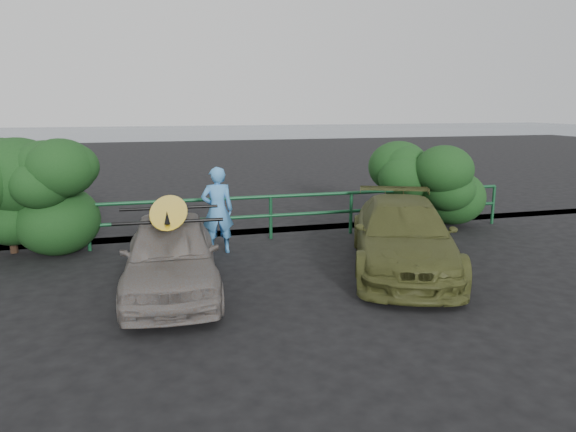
% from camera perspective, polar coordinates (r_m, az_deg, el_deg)
% --- Properties ---
extents(ground, '(80.00, 80.00, 0.00)m').
position_cam_1_polar(ground, '(7.25, -0.59, -12.77)').
color(ground, black).
extents(ocean, '(200.00, 200.00, 0.00)m').
position_cam_1_polar(ocean, '(66.46, -13.77, 9.19)').
color(ocean, slate).
rests_on(ocean, ground).
extents(guardrail, '(14.00, 0.08, 1.04)m').
position_cam_1_polar(guardrail, '(11.76, -6.68, -0.37)').
color(guardrail, '#134526').
rests_on(guardrail, ground).
extents(shrub_right, '(3.20, 2.40, 1.99)m').
position_cam_1_polar(shrub_right, '(13.75, 14.04, 3.19)').
color(shrub_right, '#184017').
rests_on(shrub_right, ground).
extents(sedan, '(1.71, 3.85, 1.29)m').
position_cam_1_polar(sedan, '(8.77, -12.88, -4.12)').
color(sedan, slate).
rests_on(sedan, ground).
extents(olive_vehicle, '(3.34, 4.83, 1.30)m').
position_cam_1_polar(olive_vehicle, '(9.97, 12.62, -2.11)').
color(olive_vehicle, '#454920').
rests_on(olive_vehicle, ground).
extents(man, '(0.68, 0.45, 1.83)m').
position_cam_1_polar(man, '(10.82, -7.84, 0.64)').
color(man, '#478FD5').
rests_on(man, ground).
extents(roof_rack, '(1.72, 1.25, 0.06)m').
position_cam_1_polar(roof_rack, '(8.61, -13.09, 0.18)').
color(roof_rack, black).
rests_on(roof_rack, sedan).
extents(surfboard, '(0.75, 2.94, 0.09)m').
position_cam_1_polar(surfboard, '(8.59, -13.12, 0.64)').
color(surfboard, yellow).
rests_on(surfboard, roof_rack).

